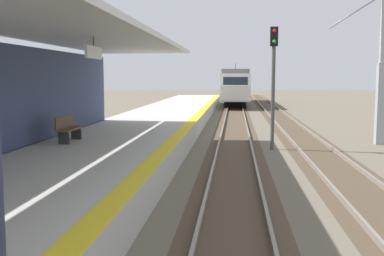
{
  "coord_description": "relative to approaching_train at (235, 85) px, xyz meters",
  "views": [
    {
      "loc": [
        1.9,
        -0.41,
        3.12
      ],
      "look_at": [
        1.04,
        8.76,
        2.1
      ],
      "focal_mm": 43.37,
      "sensor_mm": 36.0,
      "label": 1
    }
  ],
  "objects": [
    {
      "name": "approaching_train",
      "position": [
        0.0,
        0.0,
        0.0
      ],
      "size": [
        2.93,
        19.6,
        4.76
      ],
      "color": "silver",
      "rests_on": "ground"
    },
    {
      "name": "rail_signal_post",
      "position": [
        1.59,
        -32.84,
        1.02
      ],
      "size": [
        0.32,
        0.34,
        5.2
      ],
      "color": "#4C4C4C",
      "rests_on": "ground"
    },
    {
      "name": "track_pair_nearest_platform",
      "position": [
        -0.0,
        -32.41,
        -2.13
      ],
      "size": [
        2.34,
        120.0,
        0.16
      ],
      "color": "#4C3D2D",
      "rests_on": "ground"
    },
    {
      "name": "station_platform",
      "position": [
        -4.4,
        -36.41,
        -1.73
      ],
      "size": [
        5.0,
        80.0,
        0.91
      ],
      "color": "#B7B5AD",
      "rests_on": "ground"
    },
    {
      "name": "track_pair_middle",
      "position": [
        3.4,
        -32.41,
        -2.13
      ],
      "size": [
        2.34,
        120.0,
        0.16
      ],
      "color": "#4C3D2D",
      "rests_on": "ground"
    },
    {
      "name": "platform_bench",
      "position": [
        -5.71,
        -37.51,
        -0.8
      ],
      "size": [
        0.45,
        1.6,
        0.88
      ],
      "color": "brown",
      "rests_on": "station_platform"
    },
    {
      "name": "catenary_pylon_far_side",
      "position": [
        6.36,
        -30.8,
        1.43
      ],
      "size": [
        5.0,
        0.4,
        7.5
      ],
      "color": "#9EA3A8",
      "rests_on": "ground"
    }
  ]
}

